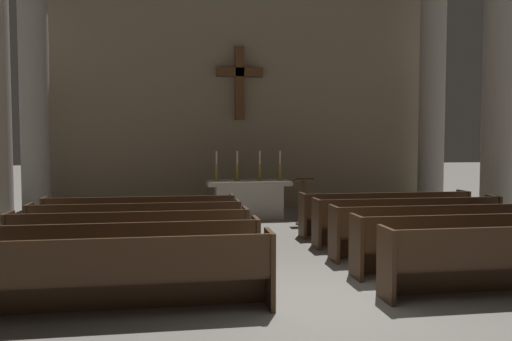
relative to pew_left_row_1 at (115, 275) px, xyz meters
name	(u,v)px	position (x,y,z in m)	size (l,w,h in m)	color
ground_plane	(328,303)	(2.60, 0.04, -0.48)	(80.00, 80.00, 0.00)	gray
pew_left_row_1	(115,275)	(0.00, 0.00, 0.00)	(3.75, 0.50, 0.95)	#422B19
pew_left_row_2	(124,255)	(0.00, 1.09, 0.00)	(3.75, 0.50, 0.95)	#422B19
pew_left_row_3	(131,240)	(0.00, 2.18, 0.00)	(3.75, 0.50, 0.95)	#422B19
pew_left_row_4	(137,228)	(0.00, 3.27, 0.00)	(3.75, 0.50, 0.95)	#422B19
pew_left_row_5	(141,219)	(0.00, 4.36, 0.00)	(3.75, 0.50, 0.95)	#422B19
pew_right_row_2	(471,243)	(5.20, 1.09, 0.00)	(3.75, 0.50, 0.95)	#422B19
pew_right_row_3	(436,231)	(5.20, 2.18, 0.00)	(3.75, 0.50, 0.95)	#422B19
pew_right_row_4	(408,221)	(5.20, 3.27, 0.00)	(3.75, 0.50, 0.95)	#422B19
pew_right_row_5	(385,213)	(5.20, 4.36, 0.00)	(3.75, 0.50, 0.95)	#422B19
column_right_second	(499,93)	(8.10, 4.74, 2.68)	(1.10, 1.10, 6.49)	#ADA89E
column_left_third	(35,98)	(-2.90, 7.87, 2.68)	(1.10, 1.10, 6.49)	#ADA89E
column_right_third	(432,103)	(8.10, 7.87, 2.68)	(1.10, 1.10, 6.49)	#ADA89E
altar	(249,198)	(2.60, 7.23, 0.06)	(2.20, 0.90, 1.01)	#BCB7AD
candlestick_outer_left	(217,171)	(1.75, 7.23, 0.79)	(0.16, 0.16, 0.78)	#B79338
candlestick_inner_left	(237,171)	(2.30, 7.23, 0.79)	(0.16, 0.16, 0.78)	#B79338
candlestick_inner_right	(260,171)	(2.90, 7.23, 0.79)	(0.16, 0.16, 0.78)	#B79338
candlestick_outer_right	(280,171)	(3.45, 7.23, 0.79)	(0.16, 0.16, 0.78)	#B79338
apse_with_cross	(238,95)	(2.60, 9.43, 2.97)	(12.18, 0.51, 6.89)	gray
lectern	(303,202)	(3.79, 6.03, 0.07)	(0.44, 0.36, 1.15)	#422B19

